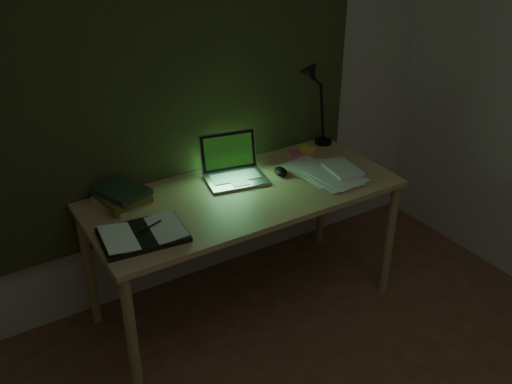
% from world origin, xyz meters
% --- Properties ---
extents(wall_back, '(3.50, 0.00, 2.50)m').
position_xyz_m(wall_back, '(0.00, 2.00, 1.25)').
color(wall_back, silver).
rests_on(wall_back, ground).
extents(curtain, '(2.20, 0.06, 2.00)m').
position_xyz_m(curtain, '(0.00, 1.96, 1.45)').
color(curtain, '#2D3219').
rests_on(curtain, wall_back).
extents(desk, '(1.68, 0.73, 0.76)m').
position_xyz_m(desk, '(0.16, 1.55, 0.38)').
color(desk, tan).
rests_on(desk, floor).
extents(laptop, '(0.39, 0.42, 0.23)m').
position_xyz_m(laptop, '(0.19, 1.69, 0.88)').
color(laptop, '#BCBDC1').
rests_on(laptop, desk).
extents(open_textbook, '(0.41, 0.32, 0.03)m').
position_xyz_m(open_textbook, '(-0.46, 1.42, 0.78)').
color(open_textbook, white).
rests_on(open_textbook, desk).
extents(book_stack, '(0.27, 0.30, 0.10)m').
position_xyz_m(book_stack, '(-0.43, 1.77, 0.82)').
color(book_stack, white).
rests_on(book_stack, desk).
extents(loose_papers, '(0.47, 0.48, 0.02)m').
position_xyz_m(loose_papers, '(0.71, 1.49, 0.77)').
color(loose_papers, silver).
rests_on(loose_papers, desk).
extents(mouse, '(0.09, 0.12, 0.04)m').
position_xyz_m(mouse, '(0.44, 1.62, 0.78)').
color(mouse, black).
rests_on(mouse, desk).
extents(sticky_yellow, '(0.11, 0.11, 0.02)m').
position_xyz_m(sticky_yellow, '(0.76, 1.82, 0.77)').
color(sticky_yellow, '#FFEF35').
rests_on(sticky_yellow, desk).
extents(sticky_pink, '(0.09, 0.09, 0.02)m').
position_xyz_m(sticky_pink, '(0.67, 1.81, 0.77)').
color(sticky_pink, '#E1578E').
rests_on(sticky_pink, desk).
extents(desk_lamp, '(0.41, 0.33, 0.58)m').
position_xyz_m(desk_lamp, '(0.92, 1.85, 1.05)').
color(desk_lamp, black).
rests_on(desk_lamp, desk).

